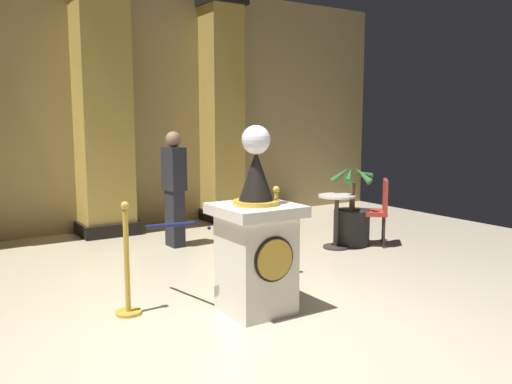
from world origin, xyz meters
The scene contains 12 objects.
ground_plane centered at (0.00, 0.00, 0.00)m, with size 11.59×11.59×0.00m, color beige.
back_wall centered at (0.00, 4.93, 2.03)m, with size 11.59×0.16×4.06m, color tan.
pedestal_clock centered at (0.12, 0.31, 0.67)m, with size 0.73×0.73×1.76m.
stanchion_near centered at (0.91, 1.12, 0.37)m, with size 0.24×0.24×1.06m.
stanchion_far centered at (-0.92, 0.90, 0.38)m, with size 0.24×0.24×1.07m.
velvet_rope centered at (-0.01, 1.01, 0.79)m, with size 1.06×1.04×0.22m.
column_right centered at (2.13, 4.57, 1.94)m, with size 0.73×0.73×3.90m.
column_centre_rear centered at (0.00, 4.57, 1.94)m, with size 0.92×0.92×3.90m.
potted_palm_right centered at (2.74, 1.84, 0.34)m, with size 0.63×0.60×1.19m.
bystander_guest centered at (0.56, 3.15, 0.87)m, with size 0.24×0.37×1.64m.
cafe_table centered at (2.43, 1.81, 0.48)m, with size 0.52×0.52×0.76m.
cafe_chair_red centered at (3.03, 1.61, 0.57)m, with size 0.57×0.57×0.96m.
Camera 1 is at (-2.49, -3.76, 1.81)m, focal length 37.30 mm.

